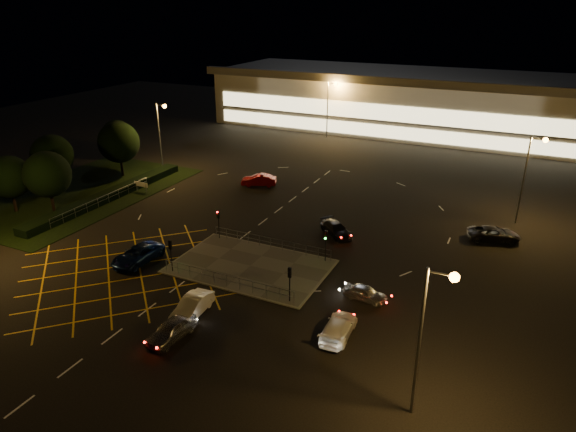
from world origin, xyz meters
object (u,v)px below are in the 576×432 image
at_px(car_circ_red, 259,180).
at_px(car_far_dkgrey, 336,229).
at_px(car_left_blue, 138,255).
at_px(car_right_silver, 365,293).
at_px(signal_se, 290,277).
at_px(car_near_silver, 171,330).
at_px(signal_nw, 218,218).
at_px(car_east_grey, 494,234).
at_px(signal_ne, 326,240).
at_px(signal_sw, 171,249).
at_px(car_approach_white, 338,327).
at_px(car_queue_white, 192,307).

bearing_deg(car_circ_red, car_far_dkgrey, 33.01).
height_order(car_left_blue, car_right_silver, car_left_blue).
height_order(signal_se, car_near_silver, signal_se).
xyz_separation_m(signal_nw, car_east_grey, (26.13, 12.09, -1.63)).
bearing_deg(car_far_dkgrey, car_right_silver, -109.09).
height_order(signal_nw, car_near_silver, signal_nw).
relative_size(signal_ne, car_east_grey, 0.60).
relative_size(signal_sw, car_near_silver, 0.72).
xyz_separation_m(signal_se, car_right_silver, (5.53, 3.10, -1.73)).
distance_m(signal_sw, car_approach_white, 17.52).
bearing_deg(signal_se, car_east_grey, -125.13).
distance_m(signal_nw, car_east_grey, 28.84).
xyz_separation_m(car_left_blue, car_right_silver, (21.75, 2.89, -0.14)).
xyz_separation_m(signal_ne, car_far_dkgrey, (-1.24, 6.27, -1.69)).
height_order(car_near_silver, car_approach_white, car_near_silver).
height_order(car_left_blue, car_approach_white, car_left_blue).
bearing_deg(car_near_silver, car_left_blue, 147.34).
bearing_deg(car_approach_white, car_queue_white, 9.08).
height_order(signal_se, car_left_blue, signal_se).
bearing_deg(car_approach_white, car_far_dkgrey, -71.80).
bearing_deg(car_far_dkgrey, signal_nw, 159.91).
distance_m(car_near_silver, car_east_grey, 34.62).
xyz_separation_m(car_queue_white, car_right_silver, (11.76, 8.12, -0.13)).
bearing_deg(car_left_blue, car_approach_white, -4.66).
bearing_deg(signal_nw, car_left_blue, -118.47).
height_order(car_circ_red, car_approach_white, car_circ_red).
bearing_deg(car_near_silver, signal_sw, 133.33).
height_order(car_near_silver, car_far_dkgrey, car_near_silver).
bearing_deg(car_near_silver, car_far_dkgrey, 84.88).
relative_size(signal_nw, car_left_blue, 0.57).
bearing_deg(car_queue_white, car_east_grey, 46.86).
distance_m(signal_se, car_east_grey, 24.61).
relative_size(car_far_dkgrey, car_approach_white, 0.96).
relative_size(car_queue_white, car_right_silver, 1.24).
height_order(signal_sw, car_right_silver, signal_sw).
relative_size(car_queue_white, car_east_grey, 0.88).
distance_m(signal_se, car_near_silver, 10.20).
height_order(signal_ne, car_near_silver, signal_ne).
xyz_separation_m(car_near_silver, car_right_silver, (11.33, 11.33, -0.11)).
bearing_deg(car_left_blue, signal_sw, -0.05).
height_order(signal_nw, car_east_grey, signal_nw).
height_order(signal_se, car_queue_white, signal_se).
bearing_deg(car_far_dkgrey, car_approach_white, -119.25).
relative_size(signal_se, car_right_silver, 0.85).
bearing_deg(car_near_silver, car_east_grey, 61.20).
xyz_separation_m(signal_nw, car_queue_white, (5.77, -13.00, -1.61)).
distance_m(signal_nw, signal_ne, 12.00).
height_order(car_queue_white, car_left_blue, car_left_blue).
xyz_separation_m(car_left_blue, car_approach_white, (21.47, -2.79, -0.07)).
height_order(signal_ne, car_approach_white, signal_ne).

